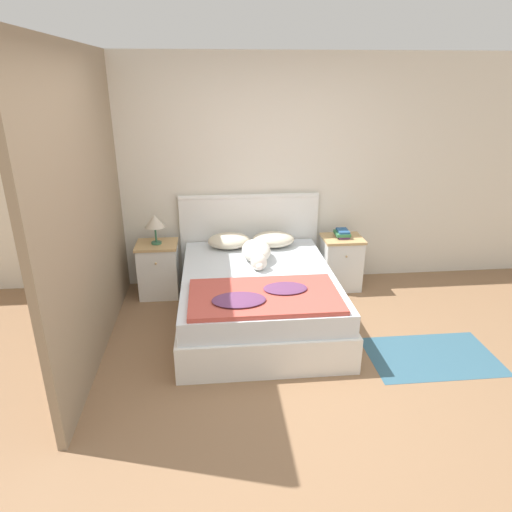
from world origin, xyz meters
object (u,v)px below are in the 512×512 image
Objects in this scene: book_stack at (342,233)px; dog at (257,252)px; nightstand_right at (341,262)px; table_lamp at (155,222)px; bed at (258,298)px; nightstand_left at (159,269)px; pillow_right at (273,239)px; pillow_left at (229,241)px.

dog is at bearing -157.90° from book_stack.
nightstand_right is 2.14m from table_lamp.
dog reaches higher than bed.
table_lamp is at bearing -179.99° from nightstand_right.
nightstand_left and nightstand_right have the same top height.
bed is at bearing -108.62° from pillow_right.
pillow_left is 0.49m from pillow_right.
bed is at bearing -34.72° from nightstand_left.
dog is at bearing -119.13° from pillow_right.
bed is 1.32m from book_stack.
pillow_left is (-1.28, 0.01, 0.30)m from nightstand_right.
book_stack is at bearing 0.27° from pillow_right.
pillow_right reaches higher than nightstand_right.
book_stack is at bearing 35.50° from bed.
dog is at bearing -158.86° from nightstand_right.
book_stack is at bearing 22.10° from dog.
bed is 2.69× the size of dog.
pillow_left is 1.00× the size of pillow_right.
nightstand_right is 2.91× the size of book_stack.
book_stack is at bearing 0.50° from nightstand_left.
bed is 4.12× the size of pillow_left.
book_stack is (1.03, 0.73, 0.39)m from bed.
table_lamp is at bearing -90.00° from nightstand_left.
pillow_left is 2.23× the size of book_stack.
table_lamp reaches higher than nightstand_left.
dog reaches higher than pillow_right.
pillow_right is 0.78m from book_stack.
pillow_left reaches higher than bed.
table_lamp is (-0.79, -0.01, 0.25)m from pillow_left.
dog is at bearing -20.39° from table_lamp.
dog reaches higher than nightstand_right.
bed is 1.39m from table_lamp.
bed is at bearing -145.28° from nightstand_right.
pillow_left is 1.44× the size of table_lamp.
nightstand_right is at bearing -0.64° from pillow_left.
bed is 0.48m from dog.
table_lamp is (0.00, -0.00, 0.55)m from nightstand_left.
table_lamp reaches higher than dog.
nightstand_left is at bearing 180.00° from nightstand_right.
bed is 5.95× the size of table_lamp.
pillow_right is at bearing 178.95° from nightstand_right.
nightstand_left is 1.00× the size of nightstand_right.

